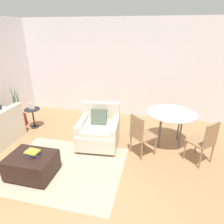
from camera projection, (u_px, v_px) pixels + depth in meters
ground_plane at (67, 197)px, 3.14m from camera, size 20.00×20.00×0.00m
wall_back at (115, 69)px, 5.74m from camera, size 12.00×0.06×2.75m
area_rug at (63, 167)px, 3.82m from camera, size 2.25×1.80×0.01m
armchair at (99, 131)px, 4.46m from camera, size 0.94×0.96×0.90m
ottoman at (32, 165)px, 3.54m from camera, size 0.80×0.63×0.41m
book_stack at (32, 153)px, 3.48m from camera, size 0.25×0.19×0.08m
tv_remote_primary at (25, 155)px, 3.49m from camera, size 0.12×0.14×0.01m
potted_plant at (18, 117)px, 5.40m from camera, size 0.41×0.41×1.16m
side_table at (33, 115)px, 5.24m from camera, size 0.40×0.40×0.52m
picture_frame at (32, 106)px, 5.14m from camera, size 0.16×0.06×0.16m
dining_table at (171, 116)px, 4.37m from camera, size 1.08×1.08×0.77m
dining_chair_near_left at (140, 133)px, 4.01m from camera, size 0.59×0.59×0.90m
dining_chair_near_right at (205, 140)px, 3.76m from camera, size 0.59×0.59×0.90m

